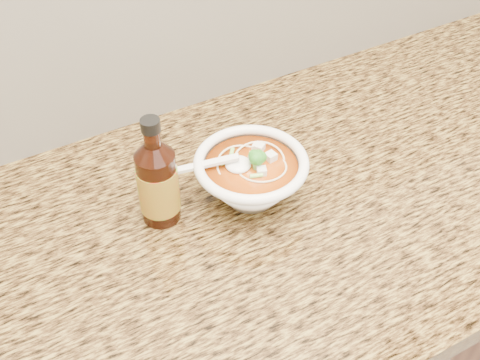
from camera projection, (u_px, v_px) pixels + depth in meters
cabinet at (258, 358)px, 1.29m from camera, size 4.00×0.65×0.86m
counter_slab at (263, 214)px, 0.99m from camera, size 4.00×0.68×0.04m
soup_bowl at (251, 178)px, 0.96m from camera, size 0.20×0.18×0.10m
hot_sauce_bottle at (158, 183)px, 0.91m from camera, size 0.08×0.08×0.19m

